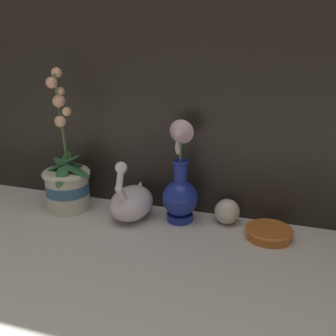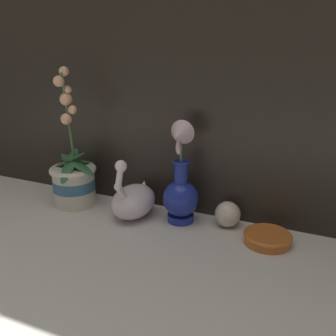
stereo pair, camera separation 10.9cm
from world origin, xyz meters
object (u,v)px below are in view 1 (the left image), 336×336
(orchid_potted_plant, at_px, (67,181))
(amber_dish, at_px, (269,232))
(swan_figurine, at_px, (132,201))
(blue_vase, at_px, (180,188))
(glass_sphere, at_px, (227,211))

(orchid_potted_plant, xyz_separation_m, amber_dish, (0.62, -0.00, -0.07))
(swan_figurine, bearing_deg, orchid_potted_plant, -179.92)
(amber_dish, bearing_deg, blue_vase, 174.66)
(swan_figurine, relative_size, glass_sphere, 2.66)
(orchid_potted_plant, bearing_deg, glass_sphere, 5.74)
(swan_figurine, bearing_deg, amber_dish, -0.21)
(orchid_potted_plant, xyz_separation_m, glass_sphere, (0.49, 0.05, -0.05))
(glass_sphere, bearing_deg, orchid_potted_plant, -174.26)
(glass_sphere, height_order, amber_dish, glass_sphere)
(orchid_potted_plant, height_order, amber_dish, orchid_potted_plant)
(blue_vase, bearing_deg, amber_dish, -5.34)
(orchid_potted_plant, bearing_deg, blue_vase, 3.69)
(swan_figurine, height_order, glass_sphere, swan_figurine)
(swan_figurine, distance_m, glass_sphere, 0.28)
(orchid_potted_plant, relative_size, amber_dish, 3.39)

